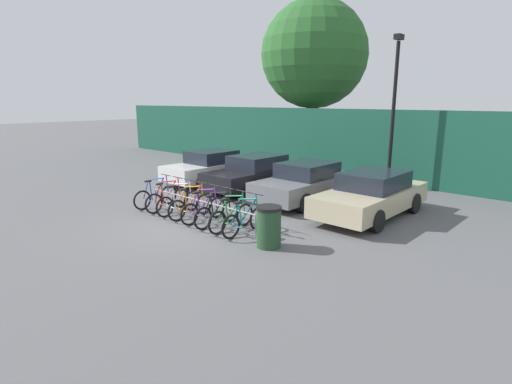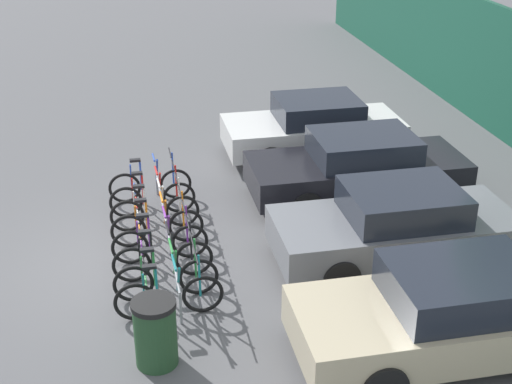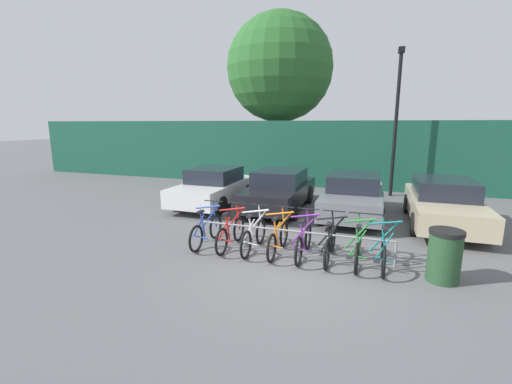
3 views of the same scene
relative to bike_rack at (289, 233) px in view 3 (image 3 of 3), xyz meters
The scene contains 18 objects.
ground_plane 0.88m from the bike_rack, 67.29° to the right, with size 120.00×120.00×0.00m, color #59595B.
hoarding_wall 8.90m from the bike_rack, 88.17° to the left, with size 36.00×0.16×3.15m, color #19513D.
bike_rack is the anchor object (origin of this frame).
bicycle_blue 2.10m from the bike_rack, behind, with size 0.68×1.71×1.05m.
bicycle_red 1.44m from the bike_rack, behind, with size 0.68×1.71×1.05m.
bicycle_white 0.85m from the bike_rack, 169.80° to the right, with size 0.68×1.71×1.05m.
bicycle_orange 0.29m from the bike_rack, 145.93° to the right, with size 0.68×1.71×1.05m.
bicycle_purple 0.43m from the bike_rack, 21.13° to the right, with size 0.68×1.71×1.05m.
bicycle_black 1.00m from the bike_rack, ahead, with size 0.68×1.71×1.05m.
bicycle_green 1.59m from the bike_rack, ahead, with size 0.68×1.71×1.05m.
bicycle_teal 2.10m from the bike_rack, ahead, with size 0.68×1.71×1.05m.
car_white 5.43m from the bike_rack, 135.04° to the left, with size 1.91×4.15×1.40m.
car_black 4.33m from the bike_rack, 108.73° to the left, with size 1.91×4.47×1.40m.
car_grey 4.09m from the bike_rack, 73.06° to the left, with size 1.91×4.24×1.40m.
car_beige 5.33m from the bike_rack, 44.56° to the left, with size 1.91×4.52×1.40m.
lamp_post 8.68m from the bike_rack, 72.40° to the left, with size 0.24×0.44×5.95m.
trash_bin 3.21m from the bike_rack, ahead, with size 0.63×0.63×1.03m.
tree_behind_hoarding 12.32m from the bike_rack, 107.02° to the left, with size 5.54×5.54×8.63m.
Camera 3 is at (1.54, -6.83, 3.02)m, focal length 24.00 mm.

